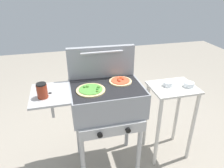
# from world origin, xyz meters

# --- Properties ---
(ground_plane) EXTENTS (8.00, 8.00, 0.00)m
(ground_plane) POSITION_xyz_m (0.00, 0.00, 0.00)
(ground_plane) COLOR gray
(grill) EXTENTS (0.96, 0.53, 0.90)m
(grill) POSITION_xyz_m (-0.01, -0.00, 0.76)
(grill) COLOR gray
(grill) RESTS_ON ground_plane
(grill_lid_open) EXTENTS (0.63, 0.09, 0.30)m
(grill_lid_open) POSITION_xyz_m (0.00, 0.21, 1.05)
(grill_lid_open) COLOR gray
(grill_lid_open) RESTS_ON grill
(pizza_veggie) EXTENTS (0.25, 0.25, 0.04)m
(pizza_veggie) POSITION_xyz_m (-0.14, -0.04, 0.91)
(pizza_veggie) COLOR #E0C17F
(pizza_veggie) RESTS_ON grill
(pizza_pepperoni) EXTENTS (0.21, 0.21, 0.04)m
(pizza_pepperoni) POSITION_xyz_m (0.15, 0.06, 0.91)
(pizza_pepperoni) COLOR beige
(pizza_pepperoni) RESTS_ON grill
(sauce_jar) EXTENTS (0.08, 0.08, 0.12)m
(sauce_jar) POSITION_xyz_m (-0.53, -0.06, 0.96)
(sauce_jar) COLOR maroon
(sauce_jar) RESTS_ON grill
(prep_table) EXTENTS (0.44, 0.36, 0.82)m
(prep_table) POSITION_xyz_m (0.66, 0.00, 0.58)
(prep_table) COLOR beige
(prep_table) RESTS_ON ground_plane
(topping_bowl_near) EXTENTS (0.09, 0.09, 0.04)m
(topping_bowl_near) POSITION_xyz_m (0.61, 0.03, 0.84)
(topping_bowl_near) COLOR silver
(topping_bowl_near) RESTS_ON prep_table
(topping_bowl_far) EXTENTS (0.10, 0.10, 0.04)m
(topping_bowl_far) POSITION_xyz_m (0.80, -0.04, 0.84)
(topping_bowl_far) COLOR silver
(topping_bowl_far) RESTS_ON prep_table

